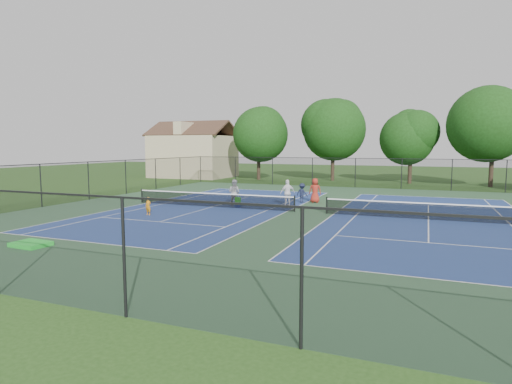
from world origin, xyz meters
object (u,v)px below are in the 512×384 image
at_px(tree_back_c, 411,135).
at_px(bystander_b, 302,193).
at_px(bystander_a, 288,193).
at_px(instructor, 234,193).
at_px(bystander_c, 315,190).
at_px(clapboard_house, 193,154).
at_px(ball_crate, 238,205).
at_px(tree_back_a, 259,132).
at_px(tree_back_d, 494,121).
at_px(ball_hopper, 238,200).
at_px(tree_back_b, 333,127).
at_px(child_player, 148,206).

distance_m(tree_back_c, bystander_b, 22.14).
height_order(bystander_a, bystander_b, bystander_a).
xyz_separation_m(instructor, bystander_c, (4.96, 3.72, -0.01)).
xyz_separation_m(clapboard_house, bystander_c, (22.07, -20.09, -2.17)).
bearing_deg(ball_crate, instructor, 129.26).
distance_m(tree_back_a, tree_back_d, 26.01).
bearing_deg(tree_back_d, tree_back_c, 172.87).
bearing_deg(bystander_a, bystander_b, -141.67).
bearing_deg(tree_back_c, ball_crate, -112.61).
distance_m(bystander_b, ball_hopper, 5.33).
bearing_deg(bystander_a, ball_crate, -4.53).
distance_m(bystander_b, ball_crate, 5.36).
height_order(tree_back_a, bystander_a, tree_back_a).
distance_m(instructor, bystander_c, 6.20).
relative_size(tree_back_c, tree_back_d, 0.81).
relative_size(tree_back_b, bystander_a, 5.33).
bearing_deg(bystander_a, clapboard_house, -86.20).
bearing_deg(tree_back_b, ball_crate, -92.78).
xyz_separation_m(tree_back_a, bystander_b, (11.19, -19.53, -5.30)).
xyz_separation_m(tree_back_b, tree_back_d, (17.00, -2.00, 0.23)).
bearing_deg(tree_back_b, ball_hopper, -92.78).
bearing_deg(tree_back_c, clapboard_house, -180.00).
relative_size(tree_back_a, ball_hopper, 21.54).
bearing_deg(tree_back_b, bystander_b, -84.20).
bearing_deg(bystander_c, ball_crate, 32.09).
bearing_deg(bystander_a, tree_back_c, -146.60).
xyz_separation_m(tree_back_b, instructor, (-1.89, -24.81, -5.66)).
bearing_deg(tree_back_b, tree_back_c, -6.34).
relative_size(bystander_a, bystander_c, 1.02).
bearing_deg(instructor, bystander_c, -136.19).
height_order(bystander_b, ball_hopper, bystander_b).
bearing_deg(bystander_b, bystander_c, -137.37).
bearing_deg(tree_back_d, child_player, -127.59).
distance_m(tree_back_a, bystander_b, 23.12).
relative_size(tree_back_a, tree_back_b, 0.91).
distance_m(tree_back_a, bystander_a, 24.63).
bearing_deg(tree_back_a, child_player, -82.10).
bearing_deg(tree_back_a, tree_back_d, 0.00).
xyz_separation_m(instructor, bystander_a, (3.60, 1.22, 0.00)).
bearing_deg(ball_hopper, child_player, -127.05).
bearing_deg(clapboard_house, bystander_c, -42.31).
height_order(bystander_a, bystander_c, bystander_a).
bearing_deg(instructor, child_player, 68.52).
bearing_deg(bystander_b, child_player, 67.87).
relative_size(bystander_a, ball_hopper, 4.43).
relative_size(tree_back_d, ball_hopper, 24.39).
height_order(tree_back_b, bystander_b, tree_back_b).
bearing_deg(ball_crate, tree_back_d, 52.29).
relative_size(tree_back_c, ball_crate, 21.67).
relative_size(tree_back_b, child_player, 9.06).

